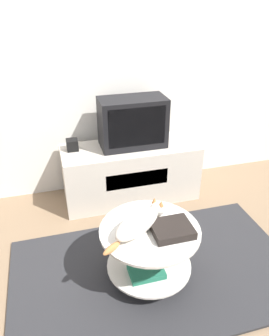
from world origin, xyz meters
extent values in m
plane|color=#7F664C|center=(0.00, 0.00, 0.00)|extent=(12.00, 12.00, 0.00)
cube|color=silver|center=(0.00, 1.33, 1.30)|extent=(8.00, 0.05, 2.60)
cube|color=#28282B|center=(0.00, 0.00, 0.01)|extent=(2.01, 1.17, 0.02)
cube|color=beige|center=(0.08, 1.01, 0.27)|extent=(1.24, 0.47, 0.53)
cube|color=#B7AD9E|center=(0.08, 0.78, 0.32)|extent=(0.56, 0.01, 0.15)
cube|color=black|center=(0.11, 1.03, 0.75)|extent=(0.58, 0.30, 0.44)
cube|color=black|center=(0.11, 0.89, 0.76)|extent=(0.50, 0.01, 0.34)
cube|color=black|center=(-0.42, 1.08, 0.58)|extent=(0.10, 0.10, 0.10)
cylinder|color=#B2B2B7|center=(-0.06, -0.03, 0.03)|extent=(0.27, 0.27, 0.01)
cylinder|color=#B7B7BC|center=(-0.06, -0.03, 0.22)|extent=(0.04, 0.04, 0.40)
cylinder|color=beige|center=(-0.06, -0.03, 0.13)|extent=(0.57, 0.57, 0.01)
cylinder|color=beige|center=(-0.06, -0.03, 0.43)|extent=(0.65, 0.65, 0.02)
cube|color=#1E664C|center=(-0.11, -0.11, 0.15)|extent=(0.23, 0.16, 0.04)
cube|color=#51387A|center=(0.00, 0.08, 0.14)|extent=(0.17, 0.11, 0.01)
cube|color=black|center=(0.06, -0.09, 0.46)|extent=(0.25, 0.22, 0.05)
ellipsoid|color=silver|center=(-0.15, -0.02, 0.49)|extent=(0.40, 0.35, 0.12)
sphere|color=silver|center=(0.03, 0.10, 0.49)|extent=(0.10, 0.10, 0.10)
cone|color=#B2703D|center=(0.01, 0.12, 0.54)|extent=(0.04, 0.04, 0.04)
cone|color=#B2703D|center=(0.05, 0.08, 0.54)|extent=(0.04, 0.04, 0.04)
ellipsoid|color=#B2703D|center=(-0.34, -0.16, 0.46)|extent=(0.14, 0.11, 0.04)
camera|label=1|loc=(-0.60, -1.58, 1.79)|focal=35.00mm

